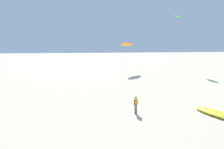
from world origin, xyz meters
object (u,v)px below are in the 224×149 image
(flying_kite_3, at_px, (178,17))
(person_near_left, at_px, (136,104))
(flying_kite_0, at_px, (127,44))
(grounded_kite_2, at_px, (218,114))

(flying_kite_3, bearing_deg, person_near_left, -119.83)
(flying_kite_0, xyz_separation_m, flying_kite_3, (12.98, 2.18, 6.52))
(grounded_kite_2, bearing_deg, flying_kite_3, 72.10)
(flying_kite_0, distance_m, person_near_left, 31.26)
(flying_kite_3, relative_size, grounded_kite_2, 2.52)
(flying_kite_0, bearing_deg, person_near_left, -100.52)
(flying_kite_0, xyz_separation_m, grounded_kite_2, (1.91, -32.11, -6.21))
(flying_kite_0, xyz_separation_m, person_near_left, (-5.62, -30.26, -5.49))
(flying_kite_3, bearing_deg, grounded_kite_2, -107.90)
(person_near_left, bearing_deg, flying_kite_0, 79.48)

